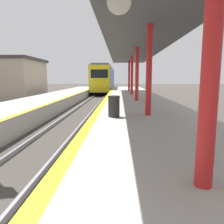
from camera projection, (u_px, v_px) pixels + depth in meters
The scene contains 4 objects.
train at pixel (105, 79), 39.32m from camera, with size 2.86×21.40×4.50m.
station_canopy at pixel (137, 46), 14.41m from camera, with size 4.02×30.05×3.79m.
trash_bin at pixel (114, 106), 8.58m from camera, with size 0.47×0.47×0.83m.
station_building at pixel (0, 79), 24.69m from camera, with size 9.06×7.10×4.66m.
Camera 1 is at (2.65, -1.04, 2.42)m, focal length 35.00 mm.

